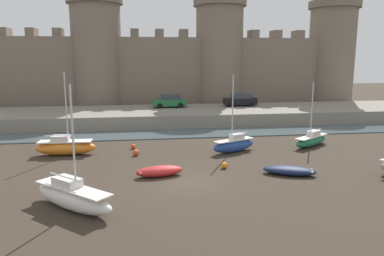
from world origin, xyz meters
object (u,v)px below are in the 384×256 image
(rowboat_near_channel_right, at_px, (290,170))
(mooring_buoy_mid_mud, at_px, (136,153))
(rowboat_midflat_left, at_px, (159,171))
(sailboat_foreground_left, at_px, (73,197))
(mooring_buoy_near_channel, at_px, (224,165))
(sailboat_midflat_centre, at_px, (311,140))
(car_quay_centre_east, at_px, (240,100))
(sailboat_foreground_centre, at_px, (65,147))
(mooring_buoy_near_shore, at_px, (133,146))
(sailboat_foreground_right, at_px, (234,144))
(car_quay_west, at_px, (170,101))

(rowboat_near_channel_right, xyz_separation_m, mooring_buoy_mid_mud, (-10.18, 6.32, -0.05))
(rowboat_midflat_left, distance_m, sailboat_foreground_left, 6.69)
(mooring_buoy_mid_mud, distance_m, mooring_buoy_near_channel, 7.54)
(sailboat_midflat_centre, height_order, car_quay_centre_east, sailboat_midflat_centre)
(sailboat_midflat_centre, height_order, mooring_buoy_near_channel, sailboat_midflat_centre)
(rowboat_near_channel_right, height_order, sailboat_midflat_centre, sailboat_midflat_centre)
(rowboat_midflat_left, distance_m, mooring_buoy_near_channel, 4.76)
(sailboat_foreground_centre, distance_m, car_quay_centre_east, 24.73)
(sailboat_midflat_centre, bearing_deg, sailboat_foreground_centre, -179.80)
(mooring_buoy_near_shore, xyz_separation_m, mooring_buoy_near_channel, (6.43, -6.59, 0.01))
(sailboat_foreground_left, bearing_deg, rowboat_midflat_left, 45.42)
(rowboat_midflat_left, xyz_separation_m, mooring_buoy_mid_mud, (-1.57, 5.46, -0.12))
(rowboat_midflat_left, xyz_separation_m, sailboat_foreground_right, (6.43, 5.56, 0.27))
(mooring_buoy_near_channel, relative_size, car_quay_centre_east, 0.11)
(sailboat_foreground_left, xyz_separation_m, sailboat_foreground_centre, (-2.44, 11.26, -0.01))
(mooring_buoy_mid_mud, relative_size, car_quay_centre_east, 0.12)
(sailboat_foreground_left, height_order, car_quay_centre_east, sailboat_foreground_left)
(rowboat_near_channel_right, distance_m, sailboat_foreground_centre, 17.38)
(rowboat_midflat_left, height_order, mooring_buoy_mid_mud, rowboat_midflat_left)
(mooring_buoy_mid_mud, relative_size, mooring_buoy_near_channel, 1.12)
(mooring_buoy_mid_mud, bearing_deg, rowboat_midflat_left, -73.96)
(sailboat_foreground_centre, height_order, sailboat_foreground_right, sailboat_foreground_centre)
(sailboat_foreground_right, height_order, mooring_buoy_near_shore, sailboat_foreground_right)
(mooring_buoy_mid_mud, bearing_deg, car_quay_west, 76.46)
(sailboat_foreground_left, distance_m, mooring_buoy_near_channel, 11.04)
(rowboat_near_channel_right, distance_m, sailboat_midflat_centre, 8.99)
(rowboat_near_channel_right, relative_size, sailboat_foreground_centre, 0.57)
(sailboat_foreground_right, height_order, mooring_buoy_mid_mud, sailboat_foreground_right)
(sailboat_foreground_left, height_order, mooring_buoy_mid_mud, sailboat_foreground_left)
(sailboat_foreground_centre, bearing_deg, sailboat_midflat_centre, 0.20)
(sailboat_foreground_left, bearing_deg, car_quay_west, 75.15)
(sailboat_midflat_centre, bearing_deg, car_quay_centre_east, 97.43)
(sailboat_midflat_centre, xyz_separation_m, sailboat_foreground_left, (-18.36, -11.33, 0.13))
(rowboat_near_channel_right, distance_m, mooring_buoy_near_shore, 13.51)
(mooring_buoy_mid_mud, bearing_deg, car_quay_centre_east, 52.46)
(sailboat_midflat_centre, height_order, mooring_buoy_near_shore, sailboat_midflat_centre)
(mooring_buoy_mid_mud, distance_m, car_quay_west, 17.64)
(rowboat_near_channel_right, height_order, mooring_buoy_near_channel, rowboat_near_channel_right)
(sailboat_midflat_centre, height_order, mooring_buoy_mid_mud, sailboat_midflat_centre)
(rowboat_midflat_left, distance_m, sailboat_foreground_right, 8.51)
(rowboat_near_channel_right, xyz_separation_m, sailboat_foreground_left, (-13.30, -3.90, 0.38))
(mooring_buoy_mid_mud, xyz_separation_m, car_quay_west, (4.10, 17.04, 2.05))
(mooring_buoy_near_shore, relative_size, mooring_buoy_near_channel, 0.94)
(sailboat_midflat_centre, relative_size, mooring_buoy_mid_mud, 11.00)
(sailboat_foreground_right, xyz_separation_m, car_quay_centre_east, (5.15, 17.02, 1.66))
(sailboat_midflat_centre, bearing_deg, car_quay_west, 124.96)
(sailboat_foreground_left, relative_size, sailboat_foreground_right, 1.02)
(sailboat_foreground_centre, xyz_separation_m, mooring_buoy_near_channel, (11.76, -5.35, -0.45))
(mooring_buoy_near_channel, height_order, car_quay_west, car_quay_west)
(mooring_buoy_near_shore, bearing_deg, sailboat_foreground_left, -102.98)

